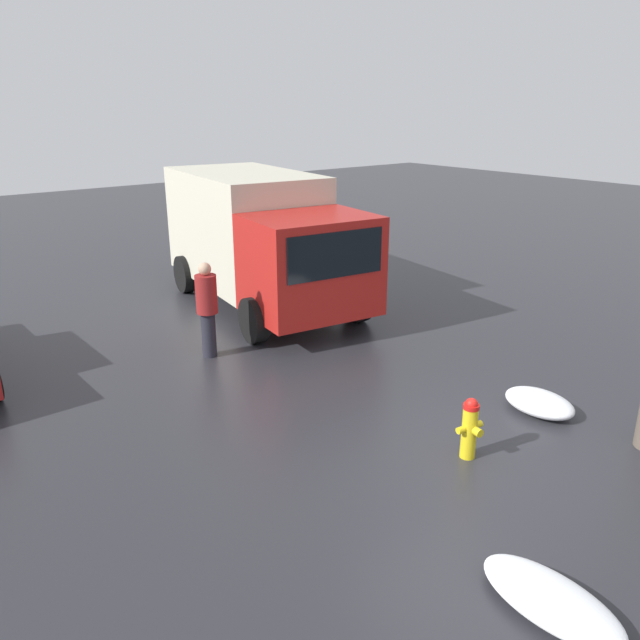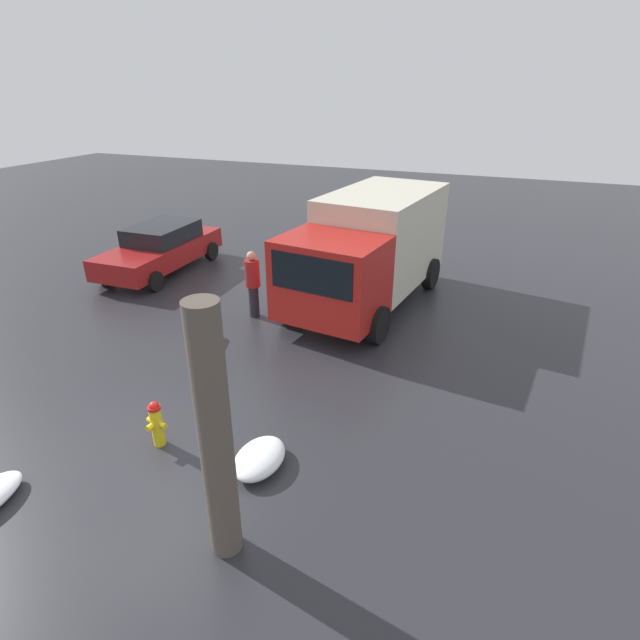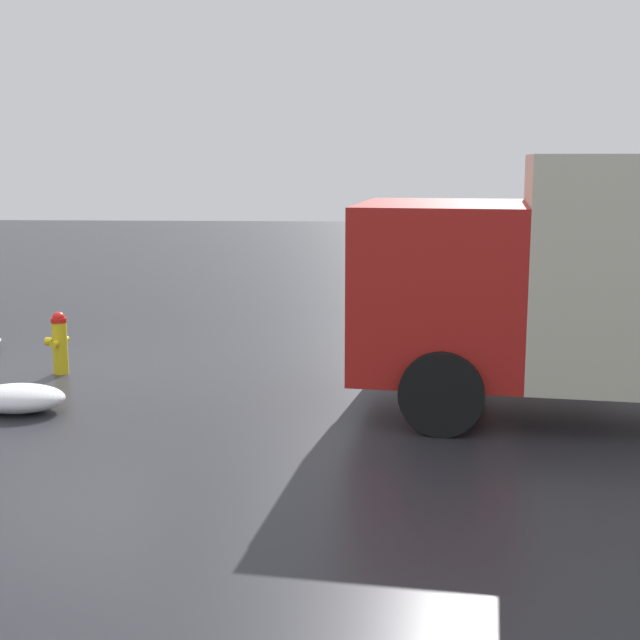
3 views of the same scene
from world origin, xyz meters
name	(u,v)px [view 1 (image 1 of 3)]	position (x,y,z in m)	size (l,w,h in m)	color
ground_plane	(467,457)	(0.00, 0.00, 0.00)	(60.00, 60.00, 0.00)	#28282D
fire_hydrant	(470,427)	(0.00, 0.00, 0.44)	(0.31, 0.41, 0.85)	yellow
delivery_truck	(260,236)	(7.21, -1.52, 1.58)	(6.30, 3.28, 2.92)	red
pedestrian	(207,306)	(5.17, 0.97, 0.96)	(0.38, 0.38, 1.76)	#23232D
snow_pile_by_hydrant	(551,600)	(-2.17, 1.50, 0.12)	(1.41, 0.69, 0.25)	white
snow_pile_curbside	(539,403)	(0.14, -1.84, 0.16)	(1.09, 0.74, 0.31)	white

